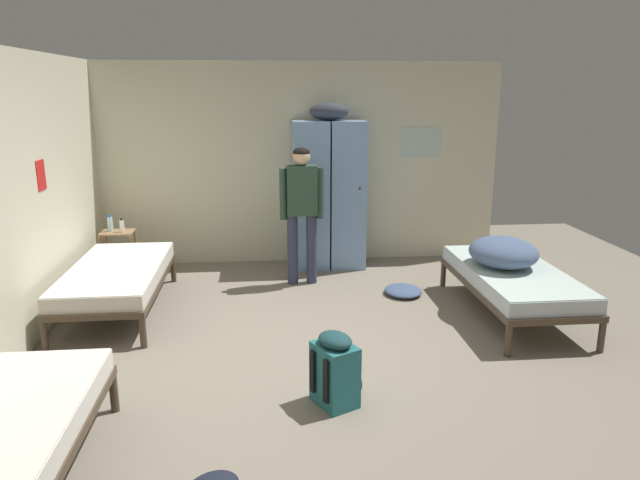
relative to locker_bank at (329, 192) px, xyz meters
The scene contains 12 objects.
ground_plane 2.81m from the locker_bank, 97.36° to the right, with size 9.26×9.26×0.00m, color gray.
room_backdrop 2.11m from the locker_bank, 143.96° to the right, with size 5.20×5.85×2.57m.
locker_bank is the anchor object (origin of this frame).
shelf_unit 2.66m from the locker_bank, behind, with size 0.38×0.30×0.57m.
bed_left_rear 2.78m from the locker_bank, 149.01° to the right, with size 0.90×1.90×0.49m.
bed_right 2.57m from the locker_bank, 48.66° to the right, with size 0.90×1.90×0.49m.
bedding_heap 2.40m from the locker_bank, 48.69° to the right, with size 0.67×0.75×0.29m.
person_traveler 0.78m from the locker_bank, 119.70° to the right, with size 0.50×0.22×1.59m.
water_bottle 2.68m from the locker_bank, behind, with size 0.06×0.06×0.20m.
lotion_bottle 2.54m from the locker_bank, behind, with size 0.05×0.05×0.17m.
backpack_teal 3.51m from the locker_bank, 95.47° to the right, with size 0.41×0.39×0.55m.
clothes_pile_denim 1.66m from the locker_bank, 59.13° to the right, with size 0.41×0.46×0.09m.
Camera 1 is at (-0.48, -4.59, 2.23)m, focal length 32.67 mm.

